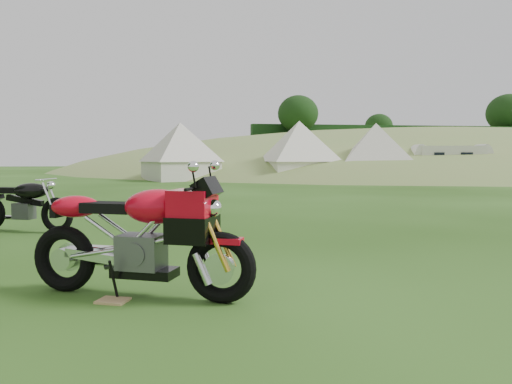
{
  "coord_description": "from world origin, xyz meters",
  "views": [
    {
      "loc": [
        -1.04,
        -6.57,
        1.32
      ],
      "look_at": [
        0.08,
        0.4,
        0.81
      ],
      "focal_mm": 35.0,
      "sensor_mm": 36.0,
      "label": 1
    }
  ],
  "objects": [
    {
      "name": "hedgerow",
      "position": [
        24.0,
        40.0,
        0.0
      ],
      "size": [
        36.0,
        1.2,
        8.6
      ],
      "primitive_type": null,
      "color": "#113411",
      "rests_on": "ground"
    },
    {
      "name": "tent_mid",
      "position": [
        5.53,
        19.65,
        1.48
      ],
      "size": [
        3.7,
        3.7,
        2.96
      ],
      "primitive_type": null,
      "rotation": [
        0.0,
        0.0,
        0.09
      ],
      "color": "silver",
      "rests_on": "ground"
    },
    {
      "name": "plywood_board",
      "position": [
        -1.62,
        -1.98,
        0.01
      ],
      "size": [
        0.33,
        0.3,
        0.02
      ],
      "primitive_type": "cube",
      "rotation": [
        0.0,
        0.0,
        -0.38
      ],
      "color": "tan",
      "rests_on": "ground"
    },
    {
      "name": "ground",
      "position": [
        0.0,
        0.0,
        0.0
      ],
      "size": [
        120.0,
        120.0,
        0.0
      ],
      "primitive_type": "plane",
      "color": "#1F3F0D",
      "rests_on": "ground"
    },
    {
      "name": "hillside",
      "position": [
        24.0,
        40.0,
        0.0
      ],
      "size": [
        80.0,
        64.0,
        8.0
      ],
      "primitive_type": "ellipsoid",
      "color": "#79974D",
      "rests_on": "ground"
    },
    {
      "name": "sport_motorcycle",
      "position": [
        -1.38,
        -1.85,
        0.64
      ],
      "size": [
        2.18,
        1.34,
        1.29
      ],
      "primitive_type": null,
      "rotation": [
        0.0,
        0.0,
        -0.41
      ],
      "color": "red",
      "rests_on": "ground"
    },
    {
      "name": "vintage_moto_b",
      "position": [
        -3.69,
        2.63,
        0.5
      ],
      "size": [
        1.92,
        1.14,
        1.0
      ],
      "primitive_type": null,
      "rotation": [
        0.0,
        0.0,
        -0.4
      ],
      "color": "black",
      "rests_on": "ground"
    },
    {
      "name": "tent_right",
      "position": [
        9.53,
        18.83,
        1.44
      ],
      "size": [
        4.1,
        4.1,
        2.89
      ],
      "primitive_type": null,
      "rotation": [
        0.0,
        0.0,
        -0.27
      ],
      "color": "beige",
      "rests_on": "ground"
    },
    {
      "name": "caravan",
      "position": [
        13.27,
        17.89,
        0.94
      ],
      "size": [
        4.34,
        2.71,
        1.89
      ],
      "primitive_type": null,
      "rotation": [
        0.0,
        0.0,
        -0.24
      ],
      "color": "silver",
      "rests_on": "ground"
    },
    {
      "name": "tent_left",
      "position": [
        -0.79,
        20.82,
        1.46
      ],
      "size": [
        4.34,
        4.34,
        2.92
      ],
      "primitive_type": null,
      "rotation": [
        0.0,
        0.0,
        0.36
      ],
      "color": "silver",
      "rests_on": "ground"
    }
  ]
}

